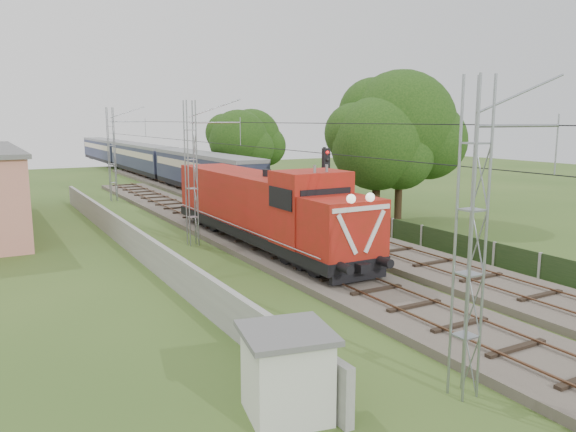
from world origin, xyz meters
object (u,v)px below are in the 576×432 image
locomotive (263,207)px  coach_rake (142,157)px  signal_post (325,179)px  relay_hut (287,373)px

locomotive → coach_rake: (5.00, 43.53, 0.08)m
locomotive → signal_post: size_ratio=3.26×
locomotive → coach_rake: size_ratio=0.28×
locomotive → coach_rake: 43.81m
coach_rake → relay_hut: bearing=-101.8°
signal_post → relay_hut: (-10.42, -14.43, -2.71)m
locomotive → signal_post: signal_post is taller
locomotive → relay_hut: locomotive is taller
signal_post → relay_hut: 18.00m
locomotive → signal_post: bearing=-25.8°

